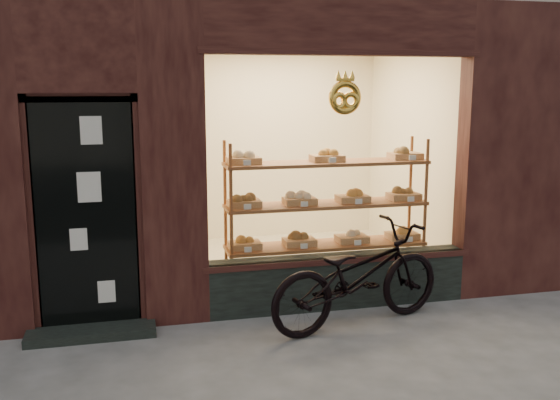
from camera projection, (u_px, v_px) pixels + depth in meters
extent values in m
cube|color=#212A26|center=(338.00, 281.00, 6.45)|extent=(2.70, 0.25, 0.55)
cube|color=black|center=(86.00, 216.00, 5.66)|extent=(0.90, 0.04, 2.15)
cube|color=#212A26|center=(92.00, 332.00, 5.70)|extent=(1.15, 0.35, 0.08)
torus|color=gold|center=(345.00, 98.00, 6.00)|extent=(0.33, 0.07, 0.33)
cube|color=brown|center=(325.00, 289.00, 6.89)|extent=(2.20, 0.45, 0.04)
cube|color=brown|center=(326.00, 245.00, 6.80)|extent=(2.20, 0.45, 0.03)
cube|color=brown|center=(326.00, 204.00, 6.72)|extent=(2.20, 0.45, 0.04)
cube|color=brown|center=(327.00, 163.00, 6.64)|extent=(2.20, 0.45, 0.04)
cylinder|color=brown|center=(231.00, 227.00, 6.31)|extent=(0.04, 0.04, 1.70)
cylinder|color=brown|center=(425.00, 217.00, 6.81)|extent=(0.04, 0.04, 1.70)
cylinder|color=brown|center=(226.00, 219.00, 6.68)|extent=(0.04, 0.04, 1.70)
cylinder|color=brown|center=(409.00, 210.00, 7.18)|extent=(0.04, 0.04, 1.70)
cube|color=olive|center=(245.00, 245.00, 6.58)|extent=(0.34, 0.24, 0.07)
sphere|color=#BF7936|center=(245.00, 237.00, 6.57)|extent=(0.11, 0.11, 0.11)
cube|color=silver|center=(248.00, 250.00, 6.41)|extent=(0.07, 0.01, 0.05)
cube|color=olive|center=(299.00, 242.00, 6.72)|extent=(0.34, 0.24, 0.07)
sphere|color=brown|center=(299.00, 234.00, 6.71)|extent=(0.11, 0.11, 0.11)
cube|color=silver|center=(304.00, 246.00, 6.55)|extent=(0.08, 0.01, 0.05)
cube|color=olive|center=(352.00, 239.00, 6.86)|extent=(0.34, 0.24, 0.07)
sphere|color=beige|center=(352.00, 231.00, 6.85)|extent=(0.11, 0.11, 0.11)
cube|color=silver|center=(358.00, 243.00, 6.69)|extent=(0.07, 0.01, 0.05)
cube|color=olive|center=(402.00, 236.00, 7.00)|extent=(0.34, 0.24, 0.07)
sphere|color=#BF7936|center=(402.00, 228.00, 6.99)|extent=(0.11, 0.11, 0.11)
cube|color=silver|center=(409.00, 239.00, 6.83)|extent=(0.08, 0.01, 0.05)
cube|color=olive|center=(244.00, 203.00, 6.50)|extent=(0.34, 0.24, 0.07)
sphere|color=brown|center=(244.00, 195.00, 6.49)|extent=(0.11, 0.11, 0.11)
cube|color=silver|center=(248.00, 207.00, 6.32)|extent=(0.07, 0.01, 0.06)
cube|color=olive|center=(300.00, 201.00, 6.64)|extent=(0.34, 0.24, 0.07)
sphere|color=beige|center=(300.00, 193.00, 6.63)|extent=(0.11, 0.11, 0.11)
cube|color=silver|center=(304.00, 204.00, 6.46)|extent=(0.08, 0.01, 0.06)
cube|color=olive|center=(353.00, 198.00, 6.78)|extent=(0.34, 0.24, 0.07)
sphere|color=#BF7936|center=(353.00, 191.00, 6.77)|extent=(0.11, 0.11, 0.11)
cube|color=silver|center=(359.00, 202.00, 6.60)|extent=(0.07, 0.01, 0.06)
cube|color=olive|center=(404.00, 196.00, 6.92)|extent=(0.34, 0.24, 0.07)
sphere|color=brown|center=(404.00, 189.00, 6.91)|extent=(0.11, 0.11, 0.11)
cube|color=silver|center=(411.00, 199.00, 6.74)|extent=(0.08, 0.01, 0.06)
cube|color=olive|center=(244.00, 161.00, 6.42)|extent=(0.34, 0.24, 0.07)
sphere|color=beige|center=(244.00, 152.00, 6.40)|extent=(0.11, 0.11, 0.11)
cube|color=silver|center=(247.00, 163.00, 6.24)|extent=(0.07, 0.01, 0.06)
cube|color=olive|center=(327.00, 158.00, 6.63)|extent=(0.34, 0.24, 0.07)
sphere|color=#BF7936|center=(327.00, 150.00, 6.61)|extent=(0.11, 0.11, 0.11)
cube|color=silver|center=(332.00, 160.00, 6.45)|extent=(0.07, 0.01, 0.06)
cube|color=olive|center=(405.00, 156.00, 6.84)|extent=(0.34, 0.24, 0.07)
sphere|color=brown|center=(405.00, 148.00, 6.82)|extent=(0.11, 0.11, 0.11)
cube|color=silver|center=(412.00, 158.00, 6.66)|extent=(0.08, 0.01, 0.06)
imported|color=black|center=(358.00, 276.00, 5.90)|extent=(1.98, 1.12, 0.98)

